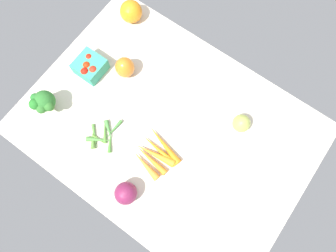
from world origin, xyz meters
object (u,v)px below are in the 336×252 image
at_px(broccoli_head, 43,102).
at_px(carrot_bunch, 156,154).
at_px(heirloom_tomato_green, 241,123).
at_px(bell_pepper_orange, 125,67).
at_px(berry_basket, 90,67).
at_px(okra_pile, 103,136).
at_px(red_onion_near_basket, 126,193).
at_px(heirloom_tomato_orange, 131,12).

xyz_separation_m(broccoli_head, carrot_bunch, (-0.43, -0.09, -0.05)).
distance_m(heirloom_tomato_green, bell_pepper_orange, 0.48).
bearing_deg(bell_pepper_orange, broccoli_head, 63.75).
bearing_deg(berry_basket, carrot_bunch, 162.78).
relative_size(heirloom_tomato_green, okra_pile, 0.44).
distance_m(bell_pepper_orange, red_onion_near_basket, 0.47).
xyz_separation_m(heirloom_tomato_green, broccoli_head, (0.61, 0.36, 0.03)).
height_order(berry_basket, okra_pile, berry_basket).
height_order(broccoli_head, okra_pile, broccoli_head).
bearing_deg(red_onion_near_basket, bell_pepper_orange, -51.73).
bearing_deg(bell_pepper_orange, heirloom_tomato_orange, -57.83).
height_order(broccoli_head, red_onion_near_basket, broccoli_head).
relative_size(broccoli_head, okra_pile, 0.71).
distance_m(berry_basket, okra_pile, 0.27).
relative_size(berry_basket, red_onion_near_basket, 1.33).
height_order(broccoli_head, heirloom_tomato_orange, broccoli_head).
height_order(broccoli_head, carrot_bunch, broccoli_head).
xyz_separation_m(okra_pile, red_onion_near_basket, (-0.20, 0.11, 0.03)).
relative_size(okra_pile, red_onion_near_basket, 1.91).
distance_m(heirloom_tomato_green, broccoli_head, 0.71).
height_order(bell_pepper_orange, heirloom_tomato_orange, heirloom_tomato_orange).
distance_m(heirloom_tomato_green, red_onion_near_basket, 0.48).
xyz_separation_m(bell_pepper_orange, red_onion_near_basket, (-0.29, 0.37, -0.01)).
xyz_separation_m(berry_basket, okra_pile, (-0.20, 0.18, -0.02)).
height_order(bell_pepper_orange, berry_basket, bell_pepper_orange).
height_order(heirloom_tomato_green, berry_basket, berry_basket).
distance_m(heirloom_tomato_green, carrot_bunch, 0.33).
height_order(bell_pepper_orange, okra_pile, bell_pepper_orange).
relative_size(heirloom_tomato_green, broccoli_head, 0.62).
height_order(bell_pepper_orange, red_onion_near_basket, bell_pepper_orange).
relative_size(berry_basket, carrot_bunch, 0.60).
height_order(bell_pepper_orange, carrot_bunch, bell_pepper_orange).
bearing_deg(heirloom_tomato_green, carrot_bunch, 55.03).
bearing_deg(heirloom_tomato_green, berry_basket, 13.76).
xyz_separation_m(heirloom_tomato_green, red_onion_near_basket, (0.19, 0.44, 0.01)).
bearing_deg(okra_pile, heirloom_tomato_orange, -64.50).
height_order(carrot_bunch, heirloom_tomato_orange, heirloom_tomato_orange).
relative_size(berry_basket, okra_pile, 0.70).
xyz_separation_m(heirloom_tomato_green, heirloom_tomato_orange, (0.60, -0.14, 0.01)).
xyz_separation_m(heirloom_tomato_green, okra_pile, (0.38, 0.33, -0.02)).
xyz_separation_m(bell_pepper_orange, heirloom_tomato_orange, (0.13, -0.21, 0.00)).
bearing_deg(berry_basket, heirloom_tomato_green, -166.24).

